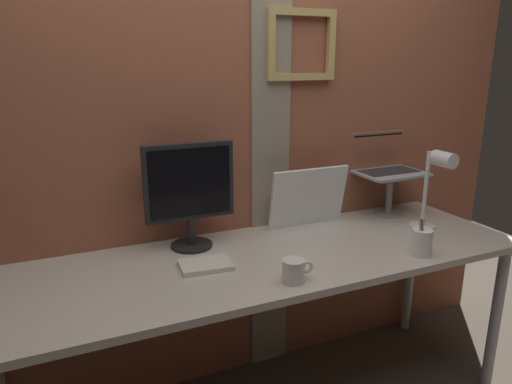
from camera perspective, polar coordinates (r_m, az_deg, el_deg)
name	(u,v)px	position (r m, az deg, el deg)	size (l,w,h in m)	color
brick_wall_back	(228,132)	(2.18, -3.46, 7.27)	(3.17, 0.16, 2.44)	#9E563D
desk	(266,271)	(1.98, 1.20, -9.59)	(2.24, 0.70, 0.76)	beige
monitor	(190,188)	(1.98, -8.08, 0.51)	(0.38, 0.18, 0.45)	black
laptop_stand	(390,188)	(2.51, 15.96, 0.51)	(0.28, 0.22, 0.22)	gray
laptop	(384,162)	(2.53, 15.25, 3.54)	(0.34, 0.29, 0.21)	#ADB2B7
whiteboard_panel	(308,197)	(2.27, 6.39, -0.62)	(0.40, 0.02, 0.29)	white
desk_lamp	(435,182)	(2.30, 20.94, 1.16)	(0.12, 0.20, 0.39)	white
pen_cup	(422,242)	(2.06, 19.48, -5.76)	(0.08, 0.08, 0.17)	white
coffee_mug	(294,271)	(1.73, 4.68, -9.50)	(0.12, 0.08, 0.09)	silver
paper_clutter_stack	(206,265)	(1.86, -6.15, -8.81)	(0.20, 0.14, 0.02)	silver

